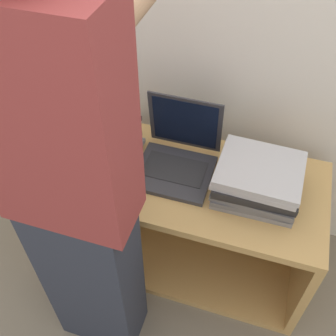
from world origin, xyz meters
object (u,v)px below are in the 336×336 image
Objects in this scene: person at (74,198)px; laptop_stack_left at (97,143)px; laptop_open at (178,156)px; laptop_stack_right at (257,180)px.

laptop_stack_left is at bearing 110.07° from person.
laptop_open reaches higher than laptop_stack_right.
laptop_stack_right is (0.35, -0.05, 0.02)m from laptop_open.
laptop_stack_right is (0.70, -0.00, 0.00)m from laptop_stack_left.
person is (-0.18, -0.51, 0.25)m from laptop_open.
laptop_stack_right is at bearing 40.98° from person.
person is (-0.53, -0.46, 0.23)m from laptop_stack_right.
laptop_stack_left and laptop_stack_right have the same top height.
person is at bearing -109.56° from laptop_open.
person reaches higher than laptop_stack_right.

